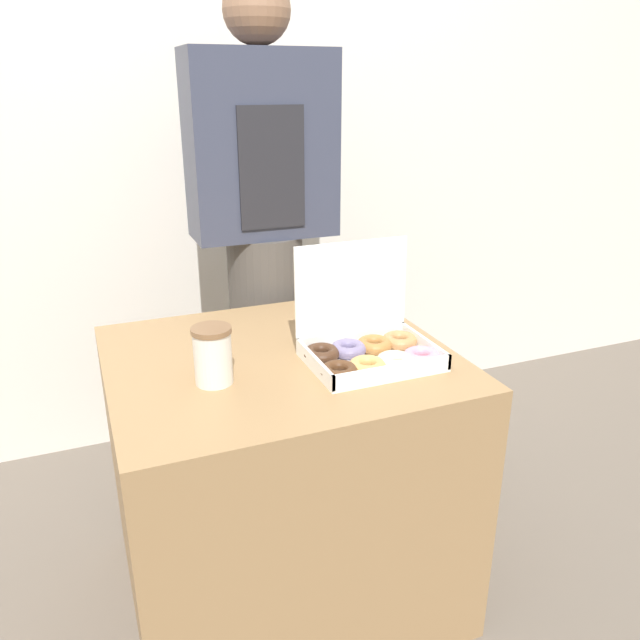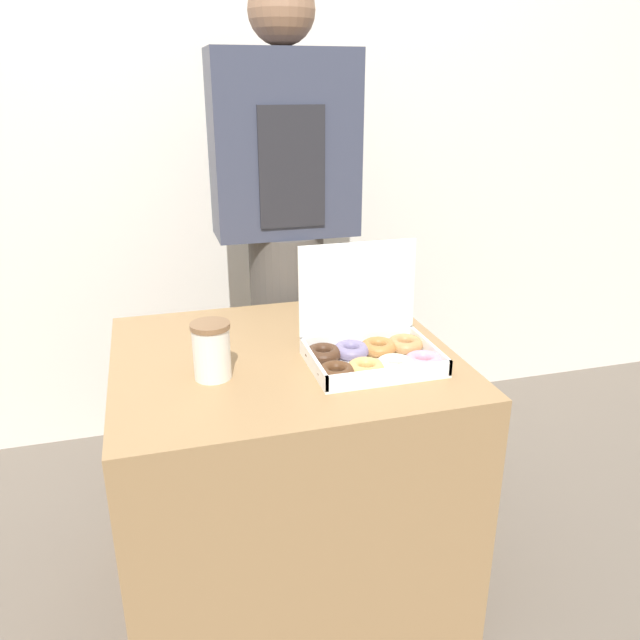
# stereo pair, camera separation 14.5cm
# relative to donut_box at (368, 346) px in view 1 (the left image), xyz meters

# --- Properties ---
(ground_plane) EXTENTS (14.00, 14.00, 0.00)m
(ground_plane) POSITION_rel_donut_box_xyz_m (-0.19, 0.11, -0.76)
(ground_plane) COLOR #665B51
(wall_back) EXTENTS (10.00, 0.05, 2.60)m
(wall_back) POSITION_rel_donut_box_xyz_m (-0.19, 1.12, 0.54)
(wall_back) COLOR silver
(wall_back) RESTS_ON ground_plane
(table) EXTENTS (0.84, 0.75, 0.72)m
(table) POSITION_rel_donut_box_xyz_m (-0.19, 0.11, -0.40)
(table) COLOR #99754C
(table) RESTS_ON ground_plane
(donut_box) EXTENTS (0.34, 0.24, 0.28)m
(donut_box) POSITION_rel_donut_box_xyz_m (0.00, 0.00, 0.00)
(donut_box) COLOR white
(donut_box) RESTS_ON table
(coffee_cup) EXTENTS (0.09, 0.09, 0.13)m
(coffee_cup) POSITION_rel_donut_box_xyz_m (-0.38, 0.02, 0.03)
(coffee_cup) COLOR silver
(coffee_cup) RESTS_ON table
(person_customer) EXTENTS (0.45, 0.25, 1.68)m
(person_customer) POSITION_rel_donut_box_xyz_m (-0.05, 0.68, 0.13)
(person_customer) COLOR #4C4742
(person_customer) RESTS_ON ground_plane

